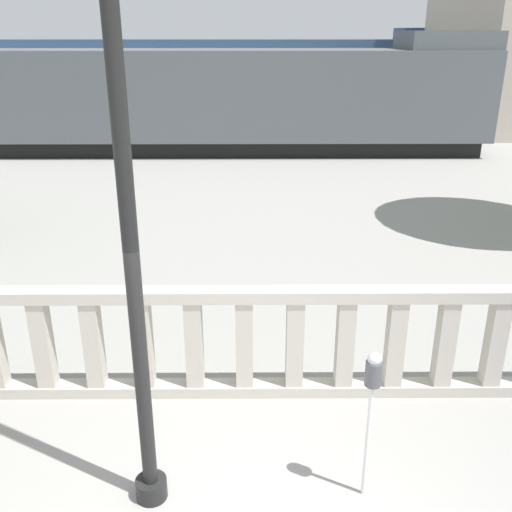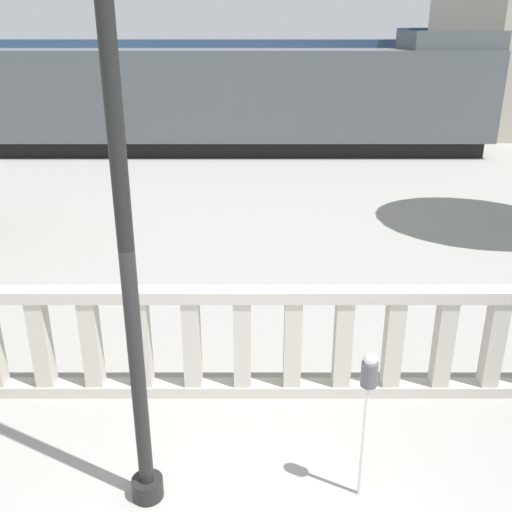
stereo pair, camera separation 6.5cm
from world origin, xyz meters
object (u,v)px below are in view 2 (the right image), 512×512
Objects in this scene: parking_meter at (370,387)px; train_near at (105,99)px; train_far at (197,72)px; lamppost at (119,153)px.

train_near is at bearing 111.11° from parking_meter.
train_near is 0.92× the size of train_far.
lamppost is at bearing -179.14° from parking_meter.
lamppost is at bearing -85.27° from train_far.
train_near reaches higher than parking_meter.
train_far is at bearing 94.73° from lamppost.
train_far reaches higher than train_near.
lamppost reaches higher than train_near.
lamppost reaches higher than train_far.
lamppost is 0.19× the size of train_near.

